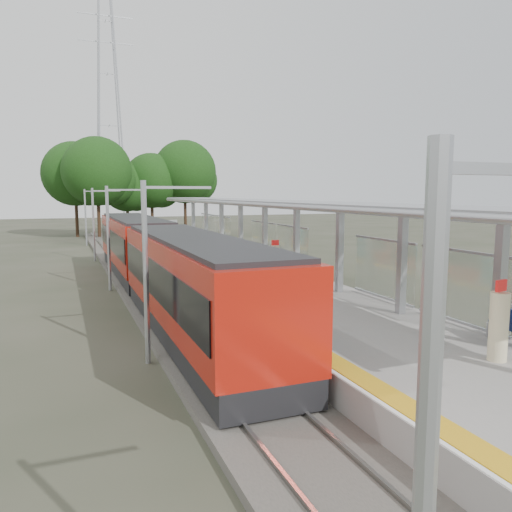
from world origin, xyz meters
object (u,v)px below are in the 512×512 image
at_px(bench_near, 509,324).
at_px(bench_far, 199,237).
at_px(train, 156,258).
at_px(litter_bin, 289,274).
at_px(info_pillar_near, 499,326).
at_px(bench_mid, 260,254).
at_px(info_pillar_far, 275,261).

distance_m(bench_near, bench_far, 29.51).
xyz_separation_m(train, litter_bin, (5.16, -3.46, -0.54)).
relative_size(train, info_pillar_near, 13.89).
relative_size(train, bench_far, 18.88).
distance_m(train, bench_mid, 7.63).
bearing_deg(bench_near, train, 133.29).
relative_size(bench_near, info_pillar_far, 0.84).
relative_size(bench_near, info_pillar_near, 0.76).
bearing_deg(bench_far, train, -112.70).
height_order(bench_mid, bench_far, bench_far).
height_order(train, info_pillar_far, train).
bearing_deg(bench_mid, info_pillar_near, -85.45).
height_order(info_pillar_near, litter_bin, info_pillar_near).
bearing_deg(train, bench_far, 68.79).
distance_m(info_pillar_near, info_pillar_far, 13.10).
bearing_deg(info_pillar_near, info_pillar_far, 78.31).
height_order(bench_near, info_pillar_near, info_pillar_near).
bearing_deg(train, litter_bin, -33.83).
relative_size(bench_mid, litter_bin, 1.39).
height_order(bench_far, litter_bin, litter_bin).
distance_m(train, info_pillar_near, 15.27).
bearing_deg(info_pillar_near, bench_mid, 74.55).
height_order(bench_far, info_pillar_far, info_pillar_far).
relative_size(bench_mid, info_pillar_far, 0.79).
xyz_separation_m(bench_mid, info_pillar_far, (-1.12, -4.82, 0.28)).
xyz_separation_m(info_pillar_near, litter_bin, (-0.52, 10.72, -0.35)).
height_order(train, info_pillar_near, train).
relative_size(info_pillar_near, info_pillar_far, 1.11).
relative_size(train, bench_near, 18.27).
bearing_deg(bench_far, litter_bin, -94.89).
bearing_deg(train, info_pillar_far, -11.04).
bearing_deg(info_pillar_far, info_pillar_near, -80.12).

